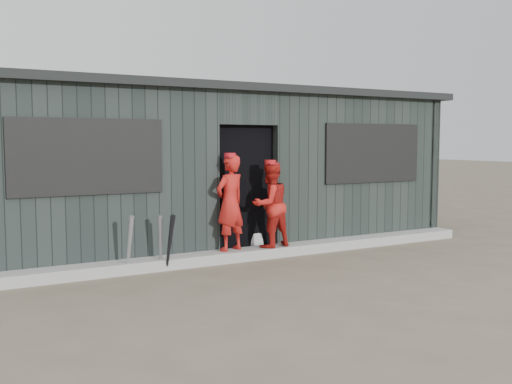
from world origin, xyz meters
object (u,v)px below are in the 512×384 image
bat_left (129,245)px  bat_mid (160,243)px  player_red_left (230,203)px  player_grey_back (254,217)px  bat_right (170,243)px  dugout (208,168)px  player_red_right (270,205)px

bat_left → bat_mid: (0.45, 0.07, -0.02)m
player_red_left → player_grey_back: (0.65, 0.43, -0.30)m
bat_right → bat_left: bearing=169.2°
player_red_left → player_grey_back: size_ratio=1.26×
dugout → bat_mid: bearing=-130.6°
bat_left → dugout: size_ratio=0.10×
bat_mid → player_red_right: 1.82m
player_red_left → bat_right: bearing=-2.9°
bat_right → player_red_right: 1.77m
bat_left → player_red_right: size_ratio=0.62×
player_red_left → dugout: bearing=-122.7°
bat_left → dugout: bearing=43.1°
player_red_right → dugout: dugout is taller
bat_right → player_grey_back: bearing=23.3°
bat_right → player_grey_back: size_ratio=0.72×
player_red_left → bat_mid: bearing=-12.2°
bat_mid → player_red_left: 1.22m
player_grey_back → player_red_left: bearing=11.9°
bat_left → player_red_right: (2.22, 0.15, 0.40)m
bat_left → bat_mid: bat_left is taller
player_red_right → dugout: size_ratio=0.16×
bat_right → dugout: (1.46, 1.95, 0.89)m
bat_mid → dugout: bearing=49.4°
bat_right → player_red_right: bearing=8.4°
bat_left → player_grey_back: (2.22, 0.63, 0.16)m
player_red_left → player_red_right: bearing=156.6°
bat_left → bat_mid: bearing=9.0°
bat_right → player_red_right: (1.70, 0.25, 0.40)m
dugout → bat_right: bearing=-126.7°
bat_mid → bat_right: bat_right is taller
player_grey_back → dugout: (-0.24, 1.22, 0.73)m
bat_right → player_grey_back: 1.86m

